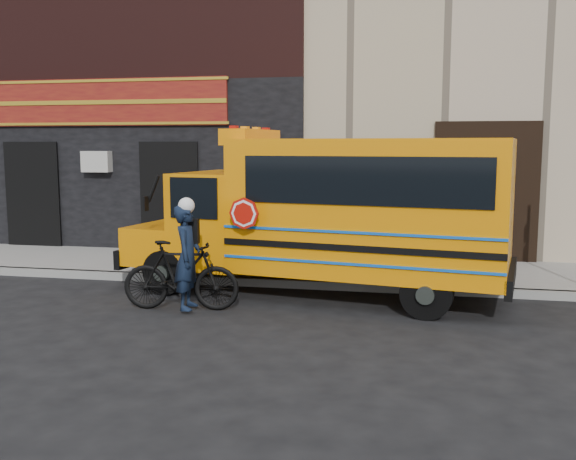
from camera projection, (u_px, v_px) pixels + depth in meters
The scene contains 7 objects.
ground at pixel (237, 324), 9.52m from camera, with size 120.00×120.00×0.00m, color black.
curb at pixel (276, 283), 12.04m from camera, with size 40.00×0.20×0.15m, color gray.
sidewalk at pixel (291, 268), 13.49m from camera, with size 40.00×3.00×0.15m, color gray.
building at pixel (332, 26), 18.88m from camera, with size 20.00×10.70×12.00m.
school_bus at pixel (334, 211), 11.14m from camera, with size 7.15×3.21×2.92m.
bicycle at pixel (181, 275), 10.29m from camera, with size 0.53×1.88×1.13m, color black.
cyclist at pixel (188, 260), 10.16m from camera, with size 0.61×0.40×1.67m, color black.
Camera 1 is at (2.60, -8.91, 2.64)m, focal length 40.00 mm.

